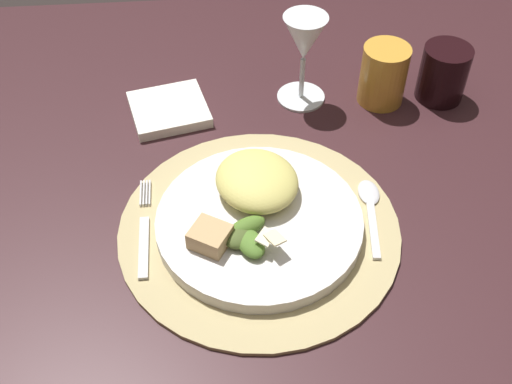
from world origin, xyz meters
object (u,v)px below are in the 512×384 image
object	(u,v)px
dinner_plate	(259,222)
wine_glass	(304,43)
dining_table	(291,257)
spoon	(370,204)
fork	(144,232)
dark_tumbler	(443,73)
napkin	(169,109)
amber_tumbler	(383,75)

from	to	relation	value
dinner_plate	wine_glass	size ratio (longest dim) A/B	1.82
wine_glass	dining_table	bearing A→B (deg)	-99.40
dinner_plate	spoon	bearing A→B (deg)	10.20
fork	dark_tumbler	bearing A→B (deg)	28.98
wine_glass	fork	bearing A→B (deg)	-131.73
napkin	wine_glass	size ratio (longest dim) A/B	0.78
fork	dark_tumbler	distance (m)	0.52
fork	dark_tumbler	world-z (taller)	dark_tumbler
napkin	wine_glass	distance (m)	0.23
amber_tumbler	dark_tumbler	distance (m)	0.10
napkin	dining_table	bearing A→B (deg)	-47.15
amber_tumbler	dark_tumbler	world-z (taller)	amber_tumbler
dinner_plate	dark_tumbler	size ratio (longest dim) A/B	3.00
dinner_plate	napkin	bearing A→B (deg)	115.62
dinner_plate	wine_glass	xyz separation A→B (m)	(0.09, 0.27, 0.09)
wine_glass	amber_tumbler	xyz separation A→B (m)	(0.12, -0.01, -0.05)
wine_glass	dark_tumbler	world-z (taller)	wine_glass
spoon	fork	bearing A→B (deg)	-175.34
dining_table	wine_glass	size ratio (longest dim) A/B	8.55
dinner_plate	spoon	distance (m)	0.15
dining_table	spoon	size ratio (longest dim) A/B	9.15
napkin	amber_tumbler	world-z (taller)	amber_tumbler
dinner_plate	amber_tumbler	distance (m)	0.34
dining_table	amber_tumbler	distance (m)	0.31
dark_tumbler	fork	bearing A→B (deg)	-151.02
napkin	amber_tumbler	xyz separation A→B (m)	(0.33, 0.01, 0.04)
spoon	amber_tumbler	size ratio (longest dim) A/B	1.44
dinner_plate	fork	size ratio (longest dim) A/B	1.61
fork	napkin	size ratio (longest dim) A/B	1.46
fork	wine_glass	bearing A→B (deg)	48.27
dinner_plate	wine_glass	world-z (taller)	wine_glass
dining_table	dark_tumbler	size ratio (longest dim) A/B	14.08
dark_tumbler	amber_tumbler	bearing A→B (deg)	-179.97
dark_tumbler	spoon	bearing A→B (deg)	-124.71
spoon	dark_tumbler	distance (m)	0.28
spoon	wine_glass	distance (m)	0.27
napkin	dark_tumbler	bearing A→B (deg)	1.16
dinner_plate	napkin	distance (m)	0.27
napkin	fork	bearing A→B (deg)	-96.80
dining_table	spoon	distance (m)	0.18
dining_table	dinner_plate	bearing A→B (deg)	-132.76
fork	wine_glass	distance (m)	0.37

